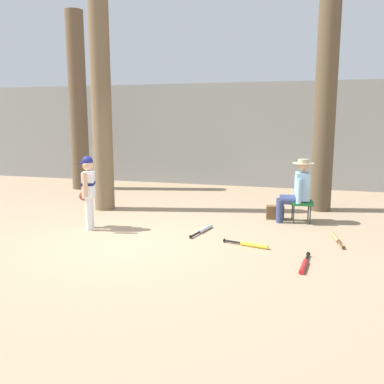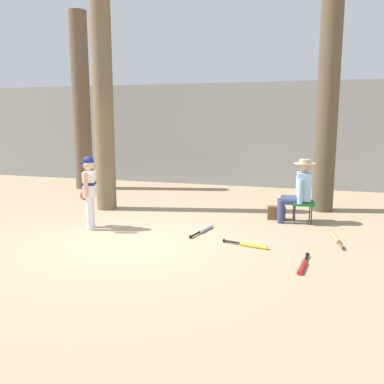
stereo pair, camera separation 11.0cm
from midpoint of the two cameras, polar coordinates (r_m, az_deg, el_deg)
ground_plane at (r=6.73m, az=-8.70°, el=-6.98°), size 60.00×60.00×0.00m
concrete_back_wall at (r=12.46m, az=3.35°, el=7.76°), size 18.00×0.36×2.94m
tree_near_player at (r=9.17m, az=-12.54°, el=12.00°), size 0.64×0.64×5.28m
tree_behind_spectator at (r=9.26m, az=17.22°, el=10.31°), size 0.63×0.63×4.77m
young_ballplayer at (r=7.63m, az=-14.30°, el=0.57°), size 0.46×0.56×1.31m
folding_stool at (r=8.19m, az=14.24°, el=-1.50°), size 0.45×0.45×0.41m
seated_spectator at (r=8.13m, az=13.64°, el=0.42°), size 0.67×0.54×1.20m
handbag_beside_stool at (r=8.39m, az=10.82°, el=-2.73°), size 0.36×0.23×0.26m
tree_far_left at (r=12.11m, az=-15.42°, el=10.59°), size 0.63×0.63×4.89m
bat_yellow_trainer at (r=6.57m, az=7.47°, el=-7.08°), size 0.73×0.24×0.07m
bat_aluminum_silver at (r=7.36m, az=1.19°, el=-5.12°), size 0.22×0.81×0.07m
bat_wood_tan at (r=7.21m, az=18.50°, el=-5.98°), size 0.20×0.81×0.07m
bat_red_barrel at (r=5.83m, az=14.41°, el=-9.54°), size 0.14×0.79×0.07m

